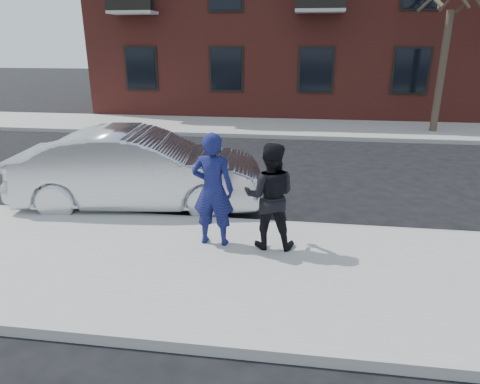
# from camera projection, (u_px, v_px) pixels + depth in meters

# --- Properties ---
(ground) EXTENTS (100.00, 100.00, 0.00)m
(ground) POSITION_uv_depth(u_px,v_px,m) (323.00, 274.00, 6.43)
(ground) COLOR black
(ground) RESTS_ON ground
(near_sidewalk) EXTENTS (50.00, 3.50, 0.15)m
(near_sidewalk) POSITION_uv_depth(u_px,v_px,m) (324.00, 278.00, 6.17)
(near_sidewalk) COLOR #999690
(near_sidewalk) RESTS_ON ground
(near_curb) EXTENTS (50.00, 0.10, 0.15)m
(near_curb) POSITION_uv_depth(u_px,v_px,m) (320.00, 228.00, 7.86)
(near_curb) COLOR #999691
(near_curb) RESTS_ON ground
(far_sidewalk) EXTENTS (50.00, 3.50, 0.15)m
(far_sidewalk) POSITION_uv_depth(u_px,v_px,m) (311.00, 128.00, 16.92)
(far_sidewalk) COLOR #999690
(far_sidewalk) RESTS_ON ground
(far_curb) EXTENTS (50.00, 0.10, 0.15)m
(far_curb) POSITION_uv_depth(u_px,v_px,m) (312.00, 138.00, 15.24)
(far_curb) COLOR #999691
(far_curb) RESTS_ON ground
(silver_sedan) EXTENTS (5.16, 2.36, 1.64)m
(silver_sedan) POSITION_uv_depth(u_px,v_px,m) (140.00, 170.00, 8.79)
(silver_sedan) COLOR #B7BABF
(silver_sedan) RESTS_ON ground
(man_hoodie) EXTENTS (0.69, 0.52, 1.86)m
(man_hoodie) POSITION_uv_depth(u_px,v_px,m) (213.00, 190.00, 6.80)
(man_hoodie) COLOR navy
(man_hoodie) RESTS_ON near_sidewalk
(man_peacoat) EXTENTS (0.84, 0.66, 1.72)m
(man_peacoat) POSITION_uv_depth(u_px,v_px,m) (270.00, 196.00, 6.72)
(man_peacoat) COLOR black
(man_peacoat) RESTS_ON near_sidewalk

